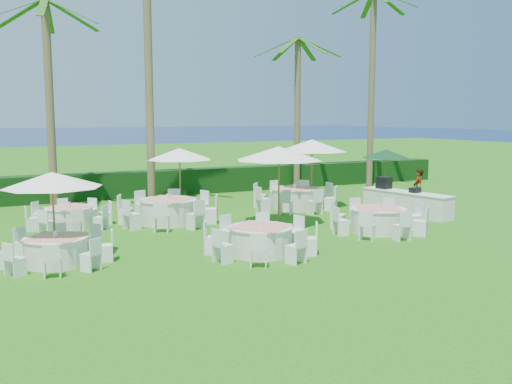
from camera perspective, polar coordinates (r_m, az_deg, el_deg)
ground at (r=16.27m, az=0.06°, el=-5.82°), size 120.00×120.00×0.00m
hedge at (r=27.30m, az=-11.11°, el=0.82°), size 34.00×1.00×1.20m
ocean at (r=116.48m, az=-22.73°, el=5.23°), size 260.00×260.00×0.00m
banquet_table_a at (r=15.54m, az=-19.36°, el=-5.48°), size 2.85×2.85×0.87m
banquet_table_b at (r=15.71m, az=0.47°, el=-4.77°), size 3.09×3.09×0.94m
banquet_table_c at (r=19.08m, az=12.12°, el=-2.69°), size 3.18×3.18×0.96m
banquet_table_d at (r=20.44m, az=-18.15°, el=-2.35°), size 2.82×2.82×0.87m
banquet_table_e at (r=20.37m, az=-8.79°, el=-1.84°), size 3.42×3.42×1.04m
banquet_table_f at (r=23.33m, az=3.91°, el=-0.57°), size 3.43×3.43×1.03m
umbrella_a at (r=15.80m, az=-19.72°, el=1.16°), size 2.58×2.58×2.33m
umbrella_b at (r=19.56m, az=2.31°, el=3.87°), size 3.03×3.03×2.74m
umbrella_c at (r=22.05m, az=-7.65°, el=3.79°), size 2.52×2.52×2.55m
umbrella_d at (r=23.47m, az=5.62°, el=4.64°), size 2.88×2.88×2.81m
umbrella_green at (r=26.45m, az=12.87°, el=3.75°), size 2.15×2.15×2.27m
buffet_table at (r=22.72m, az=14.72°, el=-0.98°), size 1.51×3.90×1.36m
staff_person at (r=24.39m, az=15.91°, el=0.35°), size 0.70×0.59×1.61m
palm_b at (r=23.72m, az=-19.96°, el=9.01°), size 4.26×4.37×8.18m
palm_c at (r=23.44m, az=-10.72°, el=13.69°), size 4.37×4.24×11.64m
palm_d at (r=29.41m, az=4.16°, el=8.62°), size 4.14×4.40×7.69m
palm_e at (r=30.43m, az=11.50°, el=10.72°), size 4.39×4.18×10.03m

